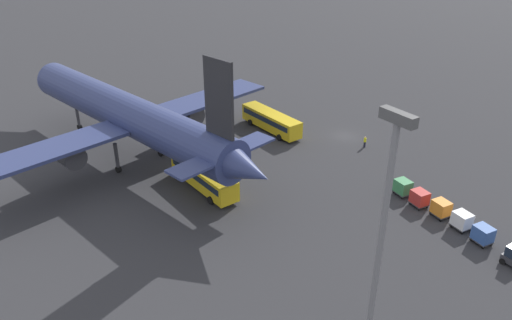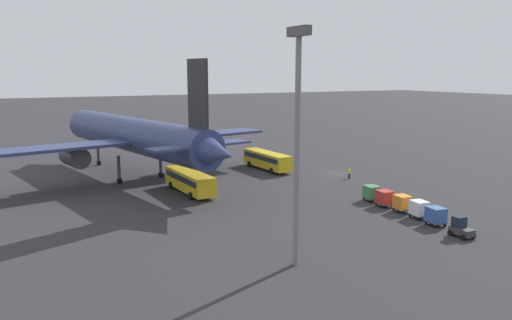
# 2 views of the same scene
# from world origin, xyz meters

# --- Properties ---
(ground_plane) EXTENTS (600.00, 600.00, 0.00)m
(ground_plane) POSITION_xyz_m (0.00, 0.00, 0.00)
(ground_plane) COLOR #2D2D30
(airplane) EXTENTS (52.17, 44.94, 18.41)m
(airplane) POSITION_xyz_m (10.84, 30.65, 6.93)
(airplane) COLOR navy
(airplane) RESTS_ON ground
(shuttle_bus_near) EXTENTS (12.20, 3.52, 3.04)m
(shuttle_bus_near) POSITION_xyz_m (8.34, 8.41, 1.84)
(shuttle_bus_near) COLOR gold
(shuttle_bus_near) RESTS_ON ground
(shuttle_bus_far) EXTENTS (12.00, 3.61, 3.00)m
(shuttle_bus_far) POSITION_xyz_m (-1.68, 26.24, 1.81)
(shuttle_bus_far) COLOR gold
(shuttle_bus_far) RESTS_ON ground
(baggage_tug) EXTENTS (2.44, 1.68, 2.10)m
(baggage_tug) POSITION_xyz_m (-32.73, 8.07, 0.94)
(baggage_tug) COLOR #333338
(baggage_tug) RESTS_ON ground
(worker_person) EXTENTS (0.38, 0.38, 1.74)m
(worker_person) POSITION_xyz_m (-4.56, 0.44, 0.87)
(worker_person) COLOR #1E1E2D
(worker_person) RESTS_ON ground
(cargo_cart_blue) EXTENTS (2.19, 1.92, 2.06)m
(cargo_cart_blue) POSITION_xyz_m (-28.74, 7.38, 1.19)
(cargo_cart_blue) COLOR #38383D
(cargo_cart_blue) RESTS_ON ground
(cargo_cart_white) EXTENTS (2.19, 1.92, 2.06)m
(cargo_cart_white) POSITION_xyz_m (-25.84, 6.93, 1.19)
(cargo_cart_white) COLOR #38383D
(cargo_cart_white) RESTS_ON ground
(cargo_cart_orange) EXTENTS (2.19, 1.92, 2.06)m
(cargo_cart_orange) POSITION_xyz_m (-22.95, 6.78, 1.19)
(cargo_cart_orange) COLOR #38383D
(cargo_cart_orange) RESTS_ON ground
(cargo_cart_red) EXTENTS (2.19, 1.92, 2.06)m
(cargo_cart_red) POSITION_xyz_m (-20.05, 7.00, 1.19)
(cargo_cart_red) COLOR #38383D
(cargo_cart_red) RESTS_ON ground
(cargo_cart_green) EXTENTS (2.19, 1.92, 2.06)m
(cargo_cart_green) POSITION_xyz_m (-17.15, 6.63, 1.19)
(cargo_cart_green) COLOR #38383D
(cargo_cart_green) RESTS_ON ground
(light_pole) EXTENTS (2.80, 0.70, 20.42)m
(light_pole) POSITION_xyz_m (-31.30, 27.14, 12.28)
(light_pole) COLOR slate
(light_pole) RESTS_ON ground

